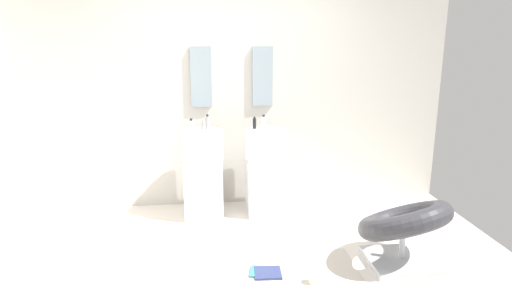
% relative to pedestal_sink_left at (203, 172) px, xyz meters
% --- Properties ---
extents(ground_plane, '(4.80, 3.60, 0.04)m').
position_rel_pedestal_sink_left_xyz_m(ground_plane, '(0.33, -1.25, -0.50)').
color(ground_plane, silver).
extents(rear_partition, '(4.80, 0.10, 2.60)m').
position_rel_pedestal_sink_left_xyz_m(rear_partition, '(0.33, 0.40, 0.82)').
color(rear_partition, beige).
rests_on(rear_partition, ground_plane).
extents(pedestal_sink_left, '(0.43, 0.43, 1.03)m').
position_rel_pedestal_sink_left_xyz_m(pedestal_sink_left, '(0.00, 0.00, 0.00)').
color(pedestal_sink_left, white).
rests_on(pedestal_sink_left, ground_plane).
extents(pedestal_sink_right, '(0.43, 0.43, 1.03)m').
position_rel_pedestal_sink_left_xyz_m(pedestal_sink_right, '(0.67, 0.00, 0.00)').
color(pedestal_sink_right, white).
rests_on(pedestal_sink_right, ground_plane).
extents(vanity_mirror_left, '(0.22, 0.03, 0.64)m').
position_rel_pedestal_sink_left_xyz_m(vanity_mirror_left, '(0.00, 0.33, 0.97)').
color(vanity_mirror_left, '#8C9EA8').
extents(vanity_mirror_right, '(0.22, 0.03, 0.64)m').
position_rel_pedestal_sink_left_xyz_m(vanity_mirror_right, '(0.67, 0.33, 0.97)').
color(vanity_mirror_right, '#8C9EA8').
extents(lounge_chair, '(1.08, 1.08, 0.65)m').
position_rel_pedestal_sink_left_xyz_m(lounge_chair, '(1.66, -1.24, -0.13)').
color(lounge_chair, '#B7BABF').
rests_on(lounge_chair, ground_plane).
extents(area_rug, '(1.11, 0.89, 0.01)m').
position_rel_pedestal_sink_left_xyz_m(area_rug, '(0.71, -1.37, -0.48)').
color(area_rug, beige).
rests_on(area_rug, ground_plane).
extents(magazine_navy, '(0.22, 0.20, 0.02)m').
position_rel_pedestal_sink_left_xyz_m(magazine_navy, '(0.52, -1.29, -0.46)').
color(magazine_navy, navy).
rests_on(magazine_navy, area_rug).
extents(magazine_teal, '(0.27, 0.21, 0.02)m').
position_rel_pedestal_sink_left_xyz_m(magazine_teal, '(0.49, -1.27, -0.46)').
color(magazine_teal, teal).
rests_on(magazine_teal, area_rug).
extents(coffee_mug, '(0.08, 0.08, 0.09)m').
position_rel_pedestal_sink_left_xyz_m(coffee_mug, '(0.86, -1.46, -0.43)').
color(coffee_mug, white).
rests_on(coffee_mug, area_rug).
extents(soap_bottle_clear, '(0.05, 0.05, 0.14)m').
position_rel_pedestal_sink_left_xyz_m(soap_bottle_clear, '(-0.11, -0.03, 0.51)').
color(soap_bottle_clear, silver).
rests_on(soap_bottle_clear, pedestal_sink_left).
extents(soap_bottle_black, '(0.04, 0.04, 0.13)m').
position_rel_pedestal_sink_left_xyz_m(soap_bottle_black, '(0.55, 0.06, 0.50)').
color(soap_bottle_black, black).
rests_on(soap_bottle_black, pedestal_sink_right).
extents(soap_bottle_grey, '(0.04, 0.04, 0.15)m').
position_rel_pedestal_sink_left_xyz_m(soap_bottle_grey, '(0.06, 0.09, 0.52)').
color(soap_bottle_grey, '#99999E').
rests_on(soap_bottle_grey, pedestal_sink_left).
extents(soap_bottle_white, '(0.05, 0.05, 0.13)m').
position_rel_pedestal_sink_left_xyz_m(soap_bottle_white, '(0.66, 0.15, 0.51)').
color(soap_bottle_white, white).
rests_on(soap_bottle_white, pedestal_sink_right).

